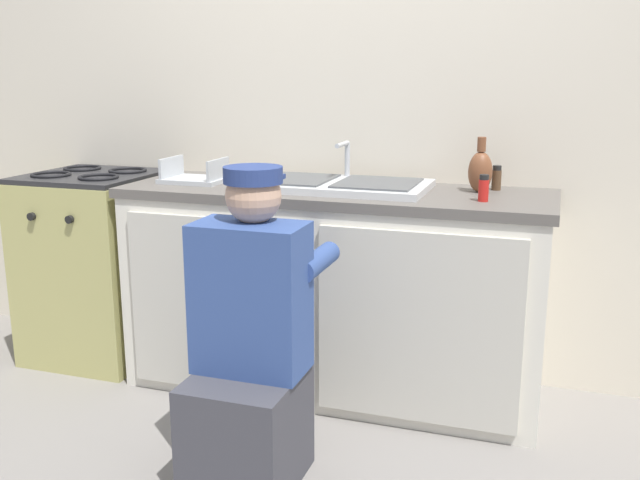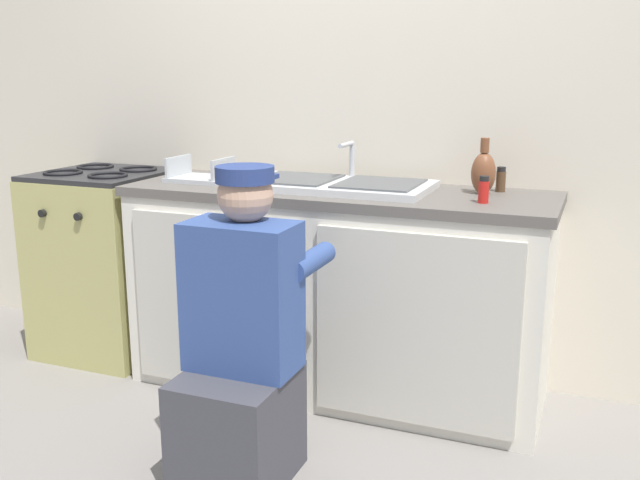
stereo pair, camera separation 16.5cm
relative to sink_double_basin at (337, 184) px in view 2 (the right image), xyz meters
The scene contains 11 objects.
ground_plane 0.98m from the sink_double_basin, 90.00° to the right, with size 12.00×12.00×0.00m, color gray.
back_wall 0.47m from the sink_double_basin, 90.00° to the left, with size 6.00×0.10×2.50m, color beige.
counter_cabinet 0.50m from the sink_double_basin, 90.00° to the right, with size 1.82×0.62×0.88m.
countertop 0.04m from the sink_double_basin, 90.00° to the right, with size 1.86×0.62×0.04m, color #5B5651.
sink_double_basin is the anchor object (origin of this frame).
stove_range 1.33m from the sink_double_basin, behind, with size 0.59×0.62×0.94m.
plumber_person 0.94m from the sink_double_basin, 93.65° to the right, with size 0.42×0.61×1.10m.
spice_bottle_red 0.65m from the sink_double_basin, ahead, with size 0.04×0.04×0.11m.
dish_rack_tray 0.66m from the sink_double_basin, behind, with size 0.28×0.22×0.11m.
vase_decorative 0.62m from the sink_double_basin, ahead, with size 0.10×0.10×0.23m.
spice_bottle_pepper 0.69m from the sink_double_basin, 15.31° to the left, with size 0.04×0.04×0.11m.
Camera 2 is at (1.06, -2.55, 1.41)m, focal length 40.00 mm.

